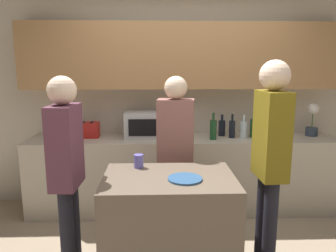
{
  "coord_description": "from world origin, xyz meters",
  "views": [
    {
      "loc": [
        -0.31,
        -2.35,
        1.74
      ],
      "look_at": [
        -0.22,
        0.31,
        1.23
      ],
      "focal_mm": 35.0,
      "sensor_mm": 36.0,
      "label": 1
    }
  ],
  "objects_px": {
    "bottle_1": "(222,128)",
    "cup_0": "(139,161)",
    "plate_on_island": "(185,179)",
    "bottle_0": "(213,129)",
    "bottle_4": "(253,128)",
    "person_right": "(270,152)",
    "bottle_2": "(232,129)",
    "bottle_3": "(244,129)",
    "bottle_5": "(265,130)",
    "microwave": "(147,125)",
    "person_left": "(66,163)",
    "toaster": "(88,130)",
    "person_center": "(176,146)",
    "potted_plant": "(312,120)"
  },
  "relations": [
    {
      "from": "bottle_1",
      "to": "cup_0",
      "type": "xyz_separation_m",
      "value": [
        -0.94,
        -1.2,
        -0.04
      ]
    },
    {
      "from": "bottle_1",
      "to": "plate_on_island",
      "type": "relative_size",
      "value": 0.99
    },
    {
      "from": "bottle_0",
      "to": "bottle_4",
      "type": "relative_size",
      "value": 1.03
    },
    {
      "from": "cup_0",
      "to": "person_right",
      "type": "height_order",
      "value": "person_right"
    },
    {
      "from": "bottle_2",
      "to": "bottle_3",
      "type": "relative_size",
      "value": 1.02
    },
    {
      "from": "bottle_4",
      "to": "person_right",
      "type": "xyz_separation_m",
      "value": [
        -0.25,
        -1.31,
        0.07
      ]
    },
    {
      "from": "bottle_5",
      "to": "plate_on_island",
      "type": "xyz_separation_m",
      "value": [
        -1.05,
        -1.35,
        -0.09
      ]
    },
    {
      "from": "bottle_0",
      "to": "plate_on_island",
      "type": "relative_size",
      "value": 1.19
    },
    {
      "from": "bottle_3",
      "to": "plate_on_island",
      "type": "height_order",
      "value": "bottle_3"
    },
    {
      "from": "bottle_0",
      "to": "bottle_5",
      "type": "height_order",
      "value": "bottle_0"
    },
    {
      "from": "microwave",
      "to": "person_right",
      "type": "distance_m",
      "value": 1.69
    },
    {
      "from": "bottle_5",
      "to": "person_left",
      "type": "distance_m",
      "value": 2.31
    },
    {
      "from": "toaster",
      "to": "plate_on_island",
      "type": "distance_m",
      "value": 1.79
    },
    {
      "from": "bottle_3",
      "to": "bottle_4",
      "type": "distance_m",
      "value": 0.14
    },
    {
      "from": "bottle_2",
      "to": "person_left",
      "type": "height_order",
      "value": "person_left"
    },
    {
      "from": "bottle_2",
      "to": "cup_0",
      "type": "distance_m",
      "value": 1.49
    },
    {
      "from": "bottle_0",
      "to": "person_right",
      "type": "height_order",
      "value": "person_right"
    },
    {
      "from": "toaster",
      "to": "person_center",
      "type": "relative_size",
      "value": 0.16
    },
    {
      "from": "microwave",
      "to": "cup_0",
      "type": "xyz_separation_m",
      "value": [
        -0.04,
        -1.16,
        -0.1
      ]
    },
    {
      "from": "potted_plant",
      "to": "bottle_2",
      "type": "height_order",
      "value": "potted_plant"
    },
    {
      "from": "microwave",
      "to": "cup_0",
      "type": "relative_size",
      "value": 4.64
    },
    {
      "from": "bottle_5",
      "to": "potted_plant",
      "type": "bearing_deg",
      "value": 11.08
    },
    {
      "from": "bottle_4",
      "to": "person_left",
      "type": "relative_size",
      "value": 0.18
    },
    {
      "from": "bottle_1",
      "to": "bottle_3",
      "type": "distance_m",
      "value": 0.27
    },
    {
      "from": "bottle_3",
      "to": "person_center",
      "type": "bearing_deg",
      "value": -140.86
    },
    {
      "from": "plate_on_island",
      "to": "person_center",
      "type": "height_order",
      "value": "person_center"
    },
    {
      "from": "bottle_1",
      "to": "person_center",
      "type": "xyz_separation_m",
      "value": [
        -0.6,
        -0.82,
        -0.02
      ]
    },
    {
      "from": "person_left",
      "to": "plate_on_island",
      "type": "bearing_deg",
      "value": 85.69
    },
    {
      "from": "bottle_2",
      "to": "person_center",
      "type": "xyz_separation_m",
      "value": [
        -0.7,
        -0.7,
        -0.02
      ]
    },
    {
      "from": "person_left",
      "to": "person_center",
      "type": "bearing_deg",
      "value": 126.07
    },
    {
      "from": "cup_0",
      "to": "person_center",
      "type": "distance_m",
      "value": 0.51
    },
    {
      "from": "bottle_5",
      "to": "cup_0",
      "type": "relative_size",
      "value": 2.22
    },
    {
      "from": "microwave",
      "to": "bottle_0",
      "type": "relative_size",
      "value": 1.68
    },
    {
      "from": "bottle_5",
      "to": "person_center",
      "type": "relative_size",
      "value": 0.15
    },
    {
      "from": "bottle_1",
      "to": "bottle_2",
      "type": "xyz_separation_m",
      "value": [
        0.1,
        -0.12,
        0.01
      ]
    },
    {
      "from": "bottle_4",
      "to": "potted_plant",
      "type": "bearing_deg",
      "value": 4.01
    },
    {
      "from": "bottle_5",
      "to": "cup_0",
      "type": "height_order",
      "value": "bottle_5"
    },
    {
      "from": "microwave",
      "to": "bottle_1",
      "type": "height_order",
      "value": "microwave"
    },
    {
      "from": "bottle_3",
      "to": "microwave",
      "type": "bearing_deg",
      "value": 174.87
    },
    {
      "from": "toaster",
      "to": "potted_plant",
      "type": "bearing_deg",
      "value": 0.0
    },
    {
      "from": "person_left",
      "to": "bottle_1",
      "type": "bearing_deg",
      "value": 135.99
    },
    {
      "from": "plate_on_island",
      "to": "person_right",
      "type": "bearing_deg",
      "value": 8.85
    },
    {
      "from": "bottle_1",
      "to": "bottle_5",
      "type": "height_order",
      "value": "bottle_1"
    },
    {
      "from": "plate_on_island",
      "to": "person_left",
      "type": "distance_m",
      "value": 0.92
    },
    {
      "from": "bottle_1",
      "to": "bottle_4",
      "type": "relative_size",
      "value": 0.86
    },
    {
      "from": "person_left",
      "to": "bottle_2",
      "type": "bearing_deg",
      "value": 131.65
    },
    {
      "from": "plate_on_island",
      "to": "person_left",
      "type": "relative_size",
      "value": 0.16
    },
    {
      "from": "bottle_2",
      "to": "cup_0",
      "type": "xyz_separation_m",
      "value": [
        -1.03,
        -1.08,
        -0.05
      ]
    },
    {
      "from": "bottle_1",
      "to": "person_right",
      "type": "xyz_separation_m",
      "value": [
        0.1,
        -1.4,
        0.08
      ]
    },
    {
      "from": "bottle_0",
      "to": "person_right",
      "type": "relative_size",
      "value": 0.17
    }
  ]
}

